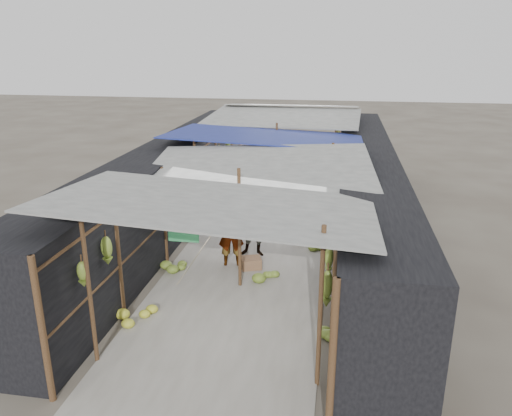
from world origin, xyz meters
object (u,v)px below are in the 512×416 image
Objects in this scene: black_basin at (326,220)px; shopper_blue at (255,227)px; vendor_elderly at (231,233)px; vendor_seated at (300,210)px; crate_near at (251,263)px.

shopper_blue is (-1.65, -2.64, 0.66)m from black_basin.
black_basin is at bearing -134.47° from vendor_elderly.
shopper_blue is 1.61× the size of vendor_seated.
vendor_elderly is 1.77× the size of vendor_seated.
shopper_blue reaches higher than crate_near.
vendor_seated is at bearing -126.21° from vendor_elderly.
crate_near is 0.85m from vendor_elderly.
vendor_elderly reaches higher than vendor_seated.
black_basin is at bearing 56.63° from shopper_blue.
vendor_seated is (0.86, 3.10, 0.33)m from crate_near.
vendor_elderly is 3.30m from vendor_seated.
vendor_elderly is at bearing -44.33° from vendor_seated.
shopper_blue reaches higher than vendor_seated.
crate_near is 0.27× the size of vendor_elderly.
vendor_elderly is 0.81m from shopper_blue.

